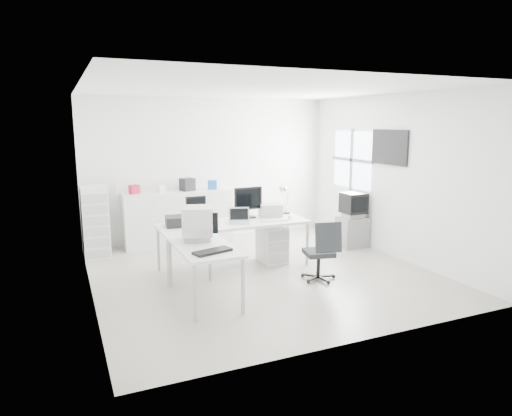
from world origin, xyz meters
name	(u,v)px	position (x,y,z in m)	size (l,w,h in m)	color
floor	(261,273)	(0.00, 0.00, 0.00)	(5.00, 5.00, 0.01)	beige
ceiling	(261,89)	(0.00, 0.00, 2.80)	(5.00, 5.00, 0.01)	white
back_wall	(210,169)	(0.00, 2.50, 1.40)	(5.00, 0.02, 2.80)	white
left_wall	(86,195)	(-2.50, 0.00, 1.40)	(0.02, 5.00, 2.80)	white
right_wall	(393,177)	(2.50, 0.00, 1.40)	(0.02, 5.00, 2.80)	white
window	(352,160)	(2.48, 1.20, 1.60)	(0.02, 1.20, 1.10)	white
wall_picture	(390,147)	(2.47, 0.10, 1.90)	(0.04, 0.90, 0.60)	black
main_desk	(234,245)	(-0.29, 0.42, 0.38)	(2.40, 0.80, 0.75)	silver
side_desk	(204,272)	(-1.14, -0.68, 0.38)	(0.70, 1.40, 0.75)	silver
drawer_pedestal	(272,244)	(0.41, 0.47, 0.30)	(0.40, 0.50, 0.60)	silver
inkjet_printer	(180,221)	(-1.14, 0.52, 0.83)	(0.43, 0.34, 0.15)	black
lcd_monitor_small	(196,210)	(-0.84, 0.67, 0.96)	(0.33, 0.19, 0.41)	black
lcd_monitor_large	(248,203)	(0.06, 0.67, 1.01)	(0.49, 0.20, 0.51)	black
laptop	(239,217)	(-0.24, 0.32, 0.85)	(0.30, 0.31, 0.20)	#B7B7BA
white_keyboard	(275,220)	(0.36, 0.27, 0.76)	(0.45, 0.14, 0.02)	silver
white_mouse	(290,217)	(0.66, 0.32, 0.78)	(0.07, 0.07, 0.07)	silver
laser_printer	(271,210)	(0.46, 0.64, 0.86)	(0.37, 0.32, 0.21)	#A3A3A3
desk_lamp	(287,200)	(0.81, 0.72, 1.00)	(0.17, 0.17, 0.50)	silver
crt_monitor	(197,224)	(-1.14, -0.43, 0.98)	(0.39, 0.39, 0.45)	#B7B7BA
black_keyboard	(212,251)	(-1.14, -1.08, 0.77)	(0.49, 0.19, 0.03)	black
office_chair	(319,250)	(0.66, -0.62, 0.46)	(0.53, 0.53, 0.92)	#282B2D
tv_cabinet	(352,232)	(2.22, 0.73, 0.28)	(0.52, 0.43, 0.57)	slate
crt_tv	(353,205)	(2.22, 0.73, 0.79)	(0.50, 0.48, 0.45)	black
sideboard	(178,218)	(-0.75, 2.24, 0.51)	(2.06, 0.51, 1.03)	silver
clutter_box_a	(134,189)	(-1.55, 2.24, 1.11)	(0.16, 0.14, 0.16)	#B1192D
clutter_box_b	(161,189)	(-1.05, 2.24, 1.09)	(0.13, 0.11, 0.13)	silver
clutter_box_c	(187,184)	(-0.55, 2.24, 1.15)	(0.24, 0.22, 0.24)	black
clutter_box_d	(212,185)	(-0.05, 2.24, 1.12)	(0.18, 0.16, 0.18)	#175BA7
clutter_bottle	(117,189)	(-1.85, 2.28, 1.14)	(0.07, 0.07, 0.22)	silver
filing_cabinet	(95,222)	(-2.28, 1.97, 0.62)	(0.43, 0.52, 1.24)	silver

